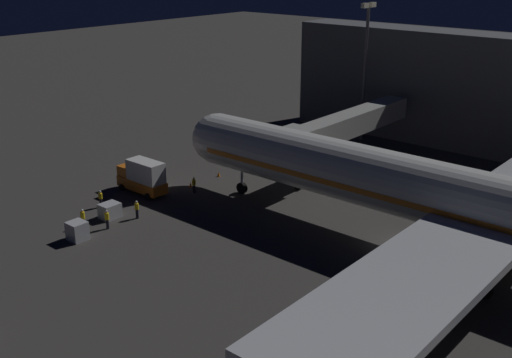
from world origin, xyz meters
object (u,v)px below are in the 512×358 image
ground_crew_walking_aft (101,198)px  traffic_cone_nose_port (219,174)px  jet_bridge (340,127)px  ground_crew_under_port_wing (137,209)px  ground_crew_by_tug (107,218)px  ground_crew_marshaller_fwd (83,217)px  ground_crew_near_nose_gear (194,184)px  baggage_container_near_belt (77,231)px  baggage_container_mid_row (110,211)px  apron_floodlight_mast (365,62)px  catering_truck (143,176)px  traffic_cone_nose_starboard (190,185)px

ground_crew_walking_aft → traffic_cone_nose_port: size_ratio=3.21×
jet_bridge → traffic_cone_nose_port: 14.73m
ground_crew_under_port_wing → ground_crew_by_tug: 3.30m
ground_crew_marshaller_fwd → ground_crew_walking_aft: ground_crew_marshaller_fwd is taller
ground_crew_near_nose_gear → traffic_cone_nose_port: size_ratio=3.11×
baggage_container_near_belt → ground_crew_near_nose_gear: bearing=-178.3°
baggage_container_near_belt → jet_bridge: bearing=166.1°
baggage_container_mid_row → ground_crew_marshaller_fwd: (3.00, -0.01, 0.29)m
apron_floodlight_mast → ground_crew_marshaller_fwd: size_ratio=9.78×
ground_crew_marshaller_fwd → ground_crew_under_port_wing: bearing=155.2°
catering_truck → apron_floodlight_mast: bearing=167.9°
baggage_container_mid_row → ground_crew_walking_aft: (-1.01, -2.80, 0.26)m
baggage_container_mid_row → ground_crew_walking_aft: 2.99m
jet_bridge → catering_truck: 22.66m
ground_crew_near_nose_gear → ground_crew_marshaller_fwd: size_ratio=0.93×
apron_floodlight_mast → ground_crew_walking_aft: 39.23m
traffic_cone_nose_port → baggage_container_near_belt: bearing=5.6°
baggage_container_mid_row → baggage_container_near_belt: bearing=20.4°
baggage_container_near_belt → ground_crew_under_port_wing: 6.43m
baggage_container_mid_row → ground_crew_marshaller_fwd: 3.02m
catering_truck → ground_crew_under_port_wing: 6.81m
baggage_container_near_belt → ground_crew_under_port_wing: size_ratio=0.93×
catering_truck → ground_crew_walking_aft: bearing=-1.1°
jet_bridge → catering_truck: jet_bridge is taller
baggage_container_near_belt → ground_crew_near_nose_gear: ground_crew_near_nose_gear is taller
catering_truck → traffic_cone_nose_starboard: bearing=150.1°
ground_crew_marshaller_fwd → ground_crew_under_port_wing: size_ratio=1.01×
apron_floodlight_mast → catering_truck: bearing=-12.1°
jet_bridge → ground_crew_by_tug: jet_bridge is taller
apron_floodlight_mast → ground_crew_marshaller_fwd: (41.44, -4.21, -9.38)m
traffic_cone_nose_starboard → baggage_container_near_belt: bearing=7.2°
baggage_container_mid_row → traffic_cone_nose_port: baggage_container_mid_row is taller
ground_crew_near_nose_gear → ground_crew_under_port_wing: 8.28m
ground_crew_marshaller_fwd → ground_crew_walking_aft: size_ratio=1.04×
ground_crew_marshaller_fwd → catering_truck: bearing=-163.9°
apron_floodlight_mast → jet_bridge: bearing=21.0°
catering_truck → baggage_container_near_belt: size_ratio=3.54×
baggage_container_near_belt → ground_crew_marshaller_fwd: 2.60m
catering_truck → baggage_container_mid_row: 6.97m
ground_crew_near_nose_gear → ground_crew_under_port_wing: size_ratio=0.94×
jet_bridge → ground_crew_under_port_wing: bearing=-16.8°
jet_bridge → ground_crew_marshaller_fwd: jet_bridge is taller
ground_crew_walking_aft → apron_floodlight_mast: bearing=169.4°
apron_floodlight_mast → baggage_container_mid_row: apron_floodlight_mast is taller
traffic_cone_nose_port → jet_bridge: bearing=137.0°
ground_crew_walking_aft → catering_truck: bearing=178.9°
baggage_container_mid_row → traffic_cone_nose_port: size_ratio=3.27×
jet_bridge → baggage_container_mid_row: 27.30m
jet_bridge → ground_crew_walking_aft: size_ratio=13.07×
baggage_container_mid_row → ground_crew_near_nose_gear: bearing=172.1°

